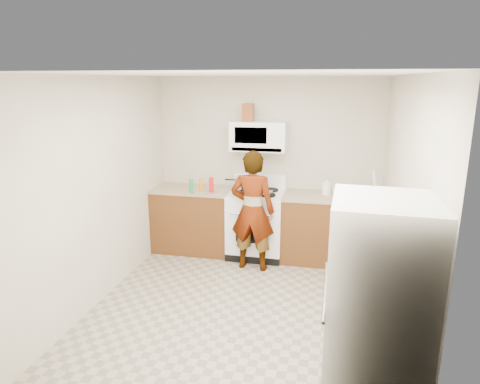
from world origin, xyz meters
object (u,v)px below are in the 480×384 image
(microwave, at_px, (259,136))
(fridge, at_px, (378,316))
(gas_range, at_px, (256,223))
(person, at_px, (252,211))
(kettle, at_px, (327,189))
(saucepan, at_px, (243,183))

(microwave, bearing_deg, fridge, -65.36)
(microwave, xyz_separation_m, fridge, (1.38, -3.00, -0.85))
(gas_range, bearing_deg, person, -86.63)
(gas_range, height_order, kettle, gas_range)
(microwave, height_order, kettle, microwave)
(gas_range, relative_size, microwave, 1.49)
(person, height_order, kettle, person)
(saucepan, bearing_deg, microwave, 3.48)
(fridge, distance_m, kettle, 3.00)
(kettle, bearing_deg, fridge, -101.92)
(person, height_order, fridge, fridge)
(gas_range, bearing_deg, saucepan, 151.80)
(fridge, bearing_deg, kettle, 100.46)
(fridge, height_order, kettle, fridge)
(gas_range, distance_m, person, 0.55)
(gas_range, height_order, saucepan, gas_range)
(kettle, distance_m, saucepan, 1.17)
(microwave, relative_size, fridge, 0.45)
(fridge, bearing_deg, microwave, 116.96)
(microwave, distance_m, person, 1.07)
(person, relative_size, fridge, 0.94)
(fridge, bearing_deg, saucepan, 120.34)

